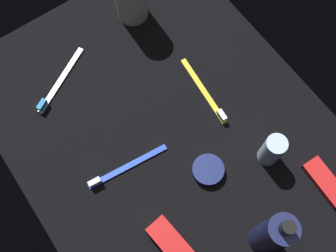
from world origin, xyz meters
TOP-DOWN VIEW (x-y plane):
  - ground_plane at (0.00, 0.00)cm, footprint 84.00×64.00cm
  - lotion_bottle at (-29.21, -1.86)cm, footprint 5.34×5.34cm
  - deodorant_stick at (-16.81, -13.78)cm, footprint 4.28×4.28cm
  - toothbrush_white at (23.47, 13.60)cm, footprint 9.67×16.38cm
  - toothbrush_blue at (-1.54, 12.55)cm, footprint 3.25×18.02cm
  - toothbrush_yellow at (2.10, -11.88)cm, footprint 18.03×2.97cm
  - snack_bar_red at (-27.98, -19.73)cm, footprint 10.58×4.49cm
  - cream_tin_left at (-12.09, -1.56)cm, footprint 6.62×6.62cm

SIDE VIEW (x-z plane):
  - ground_plane at x=0.00cm, z-range -1.20..0.00cm
  - toothbrush_white at x=23.47cm, z-range -0.44..1.66cm
  - toothbrush_blue at x=-1.54cm, z-range -0.44..1.66cm
  - toothbrush_yellow at x=2.10cm, z-range -0.44..1.66cm
  - snack_bar_red at x=-27.98cm, z-range 0.00..1.50cm
  - cream_tin_left at x=-12.09cm, z-range 0.00..1.82cm
  - deodorant_stick at x=-16.81cm, z-range 0.00..8.79cm
  - lotion_bottle at x=-29.21cm, z-range -1.13..18.88cm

